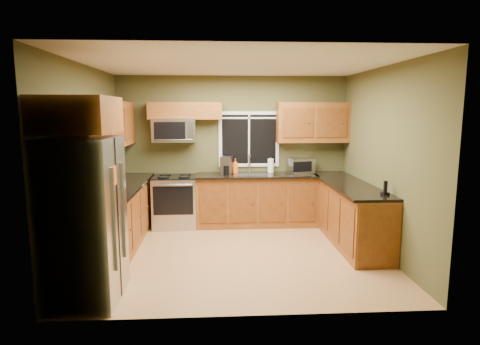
{
  "coord_description": "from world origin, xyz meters",
  "views": [
    {
      "loc": [
        -0.3,
        -5.61,
        2.07
      ],
      "look_at": [
        0.05,
        0.35,
        1.15
      ],
      "focal_mm": 30.0,
      "sensor_mm": 36.0,
      "label": 1
    }
  ],
  "objects": [
    {
      "name": "base_cabinets_peninsula",
      "position": [
        1.8,
        0.54,
        0.45
      ],
      "size": [
        0.6,
        2.52,
        0.9
      ],
      "color": "brown",
      "rests_on": "ground"
    },
    {
      "name": "kettle",
      "position": [
        -0.14,
        1.49,
        1.06
      ],
      "size": [
        0.18,
        0.18,
        0.26
      ],
      "color": "#B7B7BC",
      "rests_on": "countertop_back"
    },
    {
      "name": "window",
      "position": [
        0.3,
        1.78,
        1.55
      ],
      "size": [
        1.12,
        0.03,
        1.02
      ],
      "color": "white",
      "rests_on": "back_wall"
    },
    {
      "name": "front_wall",
      "position": [
        0.0,
        -1.8,
        1.35
      ],
      "size": [
        4.2,
        0.0,
        4.2
      ],
      "primitive_type": "plane",
      "rotation": [
        -1.57,
        0.0,
        0.0
      ],
      "color": "#4C4C28",
      "rests_on": "ground"
    },
    {
      "name": "ceiling",
      "position": [
        0.0,
        0.0,
        2.7
      ],
      "size": [
        4.2,
        4.2,
        0.0
      ],
      "primitive_type": "plane",
      "rotation": [
        3.14,
        0.0,
        0.0
      ],
      "color": "white",
      "rests_on": "back_wall"
    },
    {
      "name": "base_cabinets_left",
      "position": [
        -1.8,
        0.48,
        0.45
      ],
      "size": [
        0.6,
        2.65,
        0.9
      ],
      "primitive_type": "cube",
      "color": "brown",
      "rests_on": "ground"
    },
    {
      "name": "paper_towel_roll",
      "position": [
        0.7,
        1.68,
        1.07
      ],
      "size": [
        0.12,
        0.12,
        0.28
      ],
      "color": "white",
      "rests_on": "countertop_back"
    },
    {
      "name": "soap_bottle_a",
      "position": [
        0.04,
        1.57,
        1.08
      ],
      "size": [
        0.11,
        0.11,
        0.28
      ],
      "primitive_type": "imported",
      "rotation": [
        0.0,
        0.0,
        0.03
      ],
      "color": "#DA5B14",
      "rests_on": "countertop_back"
    },
    {
      "name": "left_wall",
      "position": [
        -2.1,
        0.0,
        1.35
      ],
      "size": [
        0.0,
        3.6,
        3.6
      ],
      "primitive_type": "plane",
      "rotation": [
        1.57,
        0.0,
        1.57
      ],
      "color": "#4C4C28",
      "rests_on": "ground"
    },
    {
      "name": "upper_cabinets_left",
      "position": [
        -1.94,
        0.48,
        1.86
      ],
      "size": [
        0.33,
        2.65,
        0.72
      ],
      "primitive_type": "cube",
      "color": "brown",
      "rests_on": "left_wall"
    },
    {
      "name": "refrigerator",
      "position": [
        -1.74,
        -1.3,
        0.9
      ],
      "size": [
        0.74,
        0.9,
        1.8
      ],
      "color": "#B7B7BC",
      "rests_on": "ground"
    },
    {
      "name": "right_wall",
      "position": [
        2.1,
        0.0,
        1.35
      ],
      "size": [
        0.0,
        3.6,
        3.6
      ],
      "primitive_type": "plane",
      "rotation": [
        1.57,
        0.0,
        -1.57
      ],
      "color": "#4C4C28",
      "rests_on": "ground"
    },
    {
      "name": "cordless_phone",
      "position": [
        1.98,
        -0.4,
        1.0
      ],
      "size": [
        0.1,
        0.1,
        0.19
      ],
      "color": "black",
      "rests_on": "countertop_peninsula"
    },
    {
      "name": "range",
      "position": [
        -1.05,
        1.47,
        0.47
      ],
      "size": [
        0.76,
        0.69,
        0.94
      ],
      "color": "#B7B7BC",
      "rests_on": "ground"
    },
    {
      "name": "floor",
      "position": [
        0.0,
        0.0,
        0.0
      ],
      "size": [
        4.2,
        4.2,
        0.0
      ],
      "primitive_type": "plane",
      "color": "#AE7F4C",
      "rests_on": "ground"
    },
    {
      "name": "upper_cabinets_back_left",
      "position": [
        -0.85,
        1.64,
        2.07
      ],
      "size": [
        1.3,
        0.33,
        0.3
      ],
      "primitive_type": "cube",
      "color": "brown",
      "rests_on": "back_wall"
    },
    {
      "name": "countertop_peninsula",
      "position": [
        1.78,
        0.55,
        0.92
      ],
      "size": [
        0.65,
        2.5,
        0.04
      ],
      "primitive_type": "cube",
      "color": "black",
      "rests_on": "base_cabinets_peninsula"
    },
    {
      "name": "sink",
      "position": [
        0.3,
        1.49,
        0.95
      ],
      "size": [
        0.6,
        0.42,
        0.36
      ],
      "color": "slate",
      "rests_on": "countertop_back"
    },
    {
      "name": "soap_bottle_c",
      "position": [
        -0.14,
        1.65,
        1.02
      ],
      "size": [
        0.13,
        0.13,
        0.15
      ],
      "primitive_type": "imported",
      "rotation": [
        0.0,
        0.0,
        0.14
      ],
      "color": "white",
      "rests_on": "countertop_back"
    },
    {
      "name": "base_cabinets_back",
      "position": [
        0.42,
        1.5,
        0.45
      ],
      "size": [
        2.17,
        0.6,
        0.9
      ],
      "primitive_type": "cube",
      "color": "brown",
      "rests_on": "ground"
    },
    {
      "name": "microwave",
      "position": [
        -1.05,
        1.61,
        1.73
      ],
      "size": [
        0.76,
        0.41,
        0.42
      ],
      "color": "#B7B7BC",
      "rests_on": "back_wall"
    },
    {
      "name": "upper_cabinet_over_fridge",
      "position": [
        -1.74,
        -1.3,
        2.03
      ],
      "size": [
        0.72,
        0.9,
        0.38
      ],
      "primitive_type": "cube",
      "color": "brown",
      "rests_on": "left_wall"
    },
    {
      "name": "coffee_maker",
      "position": [
        -0.13,
        1.5,
        1.09
      ],
      "size": [
        0.24,
        0.29,
        0.32
      ],
      "color": "slate",
      "rests_on": "countertop_back"
    },
    {
      "name": "toaster_oven",
      "position": [
        1.24,
        1.62,
        1.08
      ],
      "size": [
        0.51,
        0.45,
        0.27
      ],
      "color": "#B7B7BC",
      "rests_on": "countertop_back"
    },
    {
      "name": "countertop_back",
      "position": [
        0.42,
        1.48,
        0.92
      ],
      "size": [
        2.17,
        0.65,
        0.04
      ],
      "primitive_type": "cube",
      "color": "black",
      "rests_on": "base_cabinets_back"
    },
    {
      "name": "upper_cabinets_back_right",
      "position": [
        1.45,
        1.64,
        1.86
      ],
      "size": [
        1.3,
        0.33,
        0.72
      ],
      "primitive_type": "cube",
      "color": "brown",
      "rests_on": "back_wall"
    },
    {
      "name": "countertop_left",
      "position": [
        -1.78,
        0.48,
        0.92
      ],
      "size": [
        0.65,
        2.65,
        0.04
      ],
      "primitive_type": "cube",
      "color": "black",
      "rests_on": "base_cabinets_left"
    },
    {
      "name": "back_wall",
      "position": [
        0.0,
        1.8,
        1.35
      ],
      "size": [
        4.2,
        0.0,
        4.2
      ],
      "primitive_type": "plane",
      "rotation": [
        1.57,
        0.0,
        0.0
      ],
      "color": "#4C4C28",
      "rests_on": "ground"
    }
  ]
}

